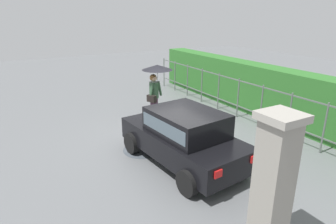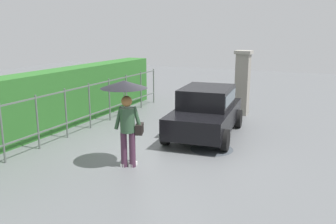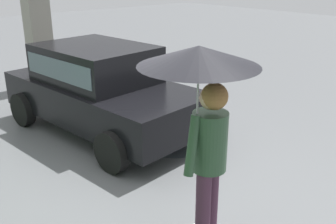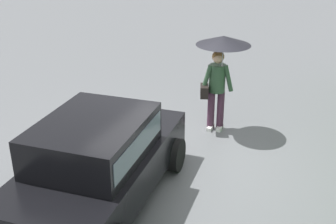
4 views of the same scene
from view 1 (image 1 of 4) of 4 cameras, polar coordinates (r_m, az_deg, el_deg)
name	(u,v)px [view 1 (image 1 of 4)]	position (r m, az deg, el deg)	size (l,w,h in m)	color
ground_plane	(168,136)	(9.47, -0.07, -4.68)	(40.00, 40.00, 0.00)	slate
car	(184,135)	(7.52, 3.14, -4.50)	(3.87, 2.16, 1.48)	black
pedestrian	(156,79)	(10.39, -2.41, 6.50)	(1.09, 1.09, 2.06)	#47283D
gate_pillar	(273,183)	(5.00, 19.93, -13.04)	(0.60, 0.60, 2.42)	gray
fence_section	(238,96)	(11.20, 13.59, 3.03)	(11.59, 0.05, 1.50)	#59605B
hedge_row	(259,89)	(11.90, 17.43, 4.24)	(12.54, 0.90, 1.90)	#2D6B28
puddle_near	(143,150)	(8.58, -4.89, -7.35)	(1.17, 1.17, 0.00)	#4C545B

